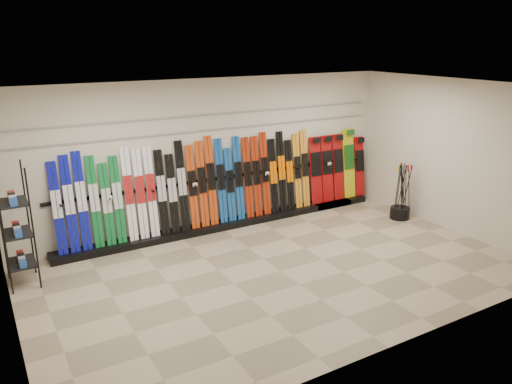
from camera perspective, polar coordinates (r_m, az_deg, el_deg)
floor at (r=8.45m, az=2.84°, el=-9.00°), size 8.00×8.00×0.00m
back_wall at (r=10.02m, az=-4.85°, el=4.30°), size 8.00×0.00×8.00m
left_wall at (r=6.72m, az=-27.00°, el=-4.16°), size 0.00×5.00×5.00m
right_wall at (r=10.58m, az=21.52°, el=3.84°), size 0.00×5.00×5.00m
ceiling at (r=7.62m, az=3.18°, el=11.68°), size 8.00×8.00×0.00m
ski_rack_base at (r=10.34m, az=-2.99°, el=-3.58°), size 8.00×0.40×0.12m
skis at (r=9.85m, az=-6.78°, el=0.69°), size 5.37×0.28×1.78m
snowboards at (r=11.67m, az=9.32°, el=2.82°), size 1.56×0.25×1.60m
accessory_rack at (r=8.51m, az=-25.69°, el=-3.53°), size 0.40×0.60×1.93m
pole_bin at (r=11.18m, az=16.10°, el=-2.29°), size 0.41×0.41×0.25m
ski_poles at (r=11.02m, az=16.41°, el=0.06°), size 0.41×0.39×1.18m
slatwall_rail_0 at (r=9.90m, az=-4.87°, el=7.10°), size 7.60×0.02×0.03m
slatwall_rail_1 at (r=9.85m, az=-4.91°, el=8.81°), size 7.60×0.02×0.03m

